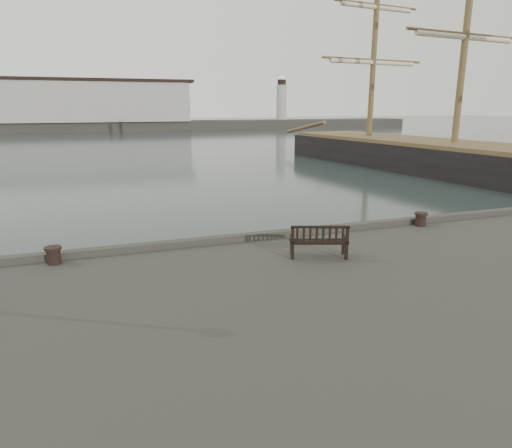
{
  "coord_description": "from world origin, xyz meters",
  "views": [
    {
      "loc": [
        -5.35,
        -11.93,
        5.25
      ],
      "look_at": [
        -1.29,
        -0.5,
        2.1
      ],
      "focal_mm": 32.0,
      "sensor_mm": 36.0,
      "label": 1
    }
  ],
  "objects": [
    {
      "name": "bench",
      "position": [
        -0.22,
        -2.17,
        1.82
      ],
      "size": [
        1.52,
        0.95,
        0.83
      ],
      "rotation": [
        0.0,
        0.0,
        -0.34
      ],
      "color": "black",
      "rests_on": "quay"
    },
    {
      "name": "bollard_right",
      "position": [
        4.24,
        -0.5,
        1.77
      ],
      "size": [
        0.44,
        0.44,
        0.43
      ],
      "primitive_type": "cylinder",
      "rotation": [
        0.0,
        0.0,
        -0.08
      ],
      "color": "black",
      "rests_on": "quay"
    },
    {
      "name": "ground",
      "position": [
        0.0,
        0.0,
        0.0
      ],
      "size": [
        400.0,
        400.0,
        0.0
      ],
      "primitive_type": "plane",
      "color": "black",
      "rests_on": "ground"
    },
    {
      "name": "breakwater",
      "position": [
        -4.56,
        92.0,
        4.3
      ],
      "size": [
        140.0,
        9.5,
        12.2
      ],
      "color": "#383530",
      "rests_on": "ground"
    },
    {
      "name": "tall_ship_main",
      "position": [
        21.33,
        16.88,
        0.7
      ],
      "size": [
        11.49,
        36.74,
        27.1
      ],
      "rotation": [
        0.0,
        0.0,
        0.12
      ],
      "color": "black",
      "rests_on": "ground"
    },
    {
      "name": "bollard_left",
      "position": [
        -6.45,
        -0.5,
        1.77
      ],
      "size": [
        0.51,
        0.51,
        0.42
      ],
      "primitive_type": "cylinder",
      "rotation": [
        0.0,
        0.0,
        -0.32
      ],
      "color": "black",
      "rests_on": "quay"
    }
  ]
}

